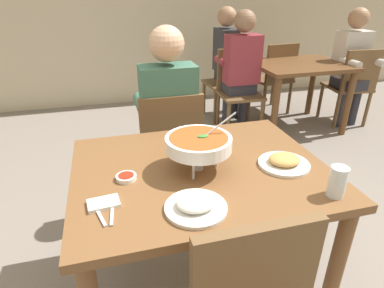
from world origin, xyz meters
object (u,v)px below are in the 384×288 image
sauce_dish (126,177)px  patron_bg_right (240,66)px  dining_table_main (200,187)px  patron_bg_left (352,61)px  patron_bg_middle (228,57)px  appetizer_plate (284,162)px  drink_glass (337,183)px  chair_bg_corner (275,75)px  chair_bg_right (238,86)px  rice_plate (196,205)px  chair_diner_main (170,145)px  chair_bg_middle (231,77)px  curry_bowl (199,144)px  chair_bg_left (353,83)px  dining_table_far (298,75)px  diner_main (168,112)px

sauce_dish → patron_bg_right: patron_bg_right is taller
dining_table_main → patron_bg_left: 2.98m
sauce_dish → patron_bg_middle: (1.42, 2.46, -0.02)m
appetizer_plate → drink_glass: bearing=-74.2°
chair_bg_corner → chair_bg_right: bearing=-152.1°
rice_plate → dining_table_main: bearing=70.3°
drink_glass → chair_bg_corner: size_ratio=0.14×
dining_table_main → chair_diner_main: chair_diner_main is taller
chair_diner_main → chair_bg_middle: 2.00m
appetizer_plate → patron_bg_left: bearing=44.5°
appetizer_plate → patron_bg_middle: 2.62m
dining_table_main → patron_bg_right: patron_bg_right is taller
patron_bg_left → curry_bowl: bearing=-141.9°
curry_bowl → chair_bg_left: size_ratio=0.37×
patron_bg_right → chair_bg_corner: bearing=31.3°
appetizer_plate → dining_table_far: bearing=56.2°
dining_table_far → patron_bg_right: size_ratio=0.76×
dining_table_main → chair_bg_left: chair_bg_left is taller
dining_table_far → chair_bg_corner: 0.49m
rice_plate → chair_bg_right: chair_bg_right is taller
patron_bg_right → curry_bowl: bearing=-118.0°
dining_table_far → chair_bg_left: chair_bg_left is taller
sauce_dish → drink_glass: drink_glass is taller
appetizer_plate → patron_bg_right: patron_bg_right is taller
curry_bowl → drink_glass: bearing=-36.4°
chair_bg_middle → patron_bg_left: bearing=-24.8°
patron_bg_middle → sauce_dish: bearing=-120.0°
sauce_dish → diner_main: bearing=66.6°
drink_glass → patron_bg_middle: size_ratio=0.10×
chair_diner_main → patron_bg_middle: 2.02m
curry_bowl → patron_bg_right: bearing=62.0°
sauce_dish → drink_glass: 0.88m
chair_bg_corner → patron_bg_left: bearing=-37.7°
chair_diner_main → sauce_dish: 0.87m
diner_main → curry_bowl: 0.80m
diner_main → rice_plate: 1.08m
diner_main → patron_bg_right: size_ratio=1.00×
dining_table_main → rice_plate: 0.34m
patron_bg_middle → patron_bg_right: size_ratio=1.00×
chair_bg_corner → patron_bg_left: patron_bg_left is taller
drink_glass → patron_bg_left: (1.88, 2.19, -0.07)m
diner_main → patron_bg_middle: 1.98m
curry_bowl → dining_table_far: curry_bowl is taller
chair_bg_left → patron_bg_right: (-1.33, 0.18, 0.24)m
diner_main → appetizer_plate: bearing=-66.1°
dining_table_main → chair_bg_left: bearing=36.9°
dining_table_main → curry_bowl: (-0.01, -0.01, 0.24)m
appetizer_plate → drink_glass: (0.08, -0.27, 0.04)m
dining_table_main → appetizer_plate: appetizer_plate is taller
dining_table_main → drink_glass: 0.61m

